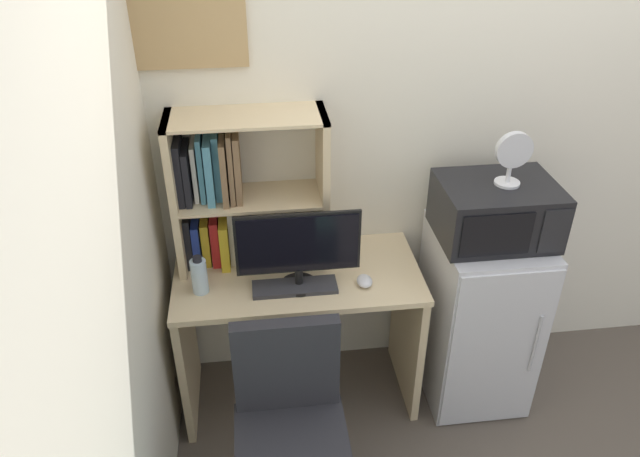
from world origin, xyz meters
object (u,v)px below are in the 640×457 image
(monitor, at_px, (298,247))
(desk_chair, at_px, (291,446))
(wall_corkboard, at_px, (171,9))
(desk_fan, at_px, (513,156))
(mini_fridge, at_px, (477,315))
(keyboard, at_px, (295,287))
(microwave, at_px, (496,211))
(hutch_bookshelf, at_px, (228,192))
(water_bottle, at_px, (199,276))
(computer_mouse, at_px, (365,281))

(monitor, xyz_separation_m, desk_chair, (-0.09, -0.55, -0.58))
(desk_chair, bearing_deg, wall_corkboard, 111.24)
(desk_fan, relative_size, desk_chair, 0.26)
(mini_fridge, distance_m, desk_chair, 1.16)
(mini_fridge, relative_size, desk_fan, 3.83)
(keyboard, distance_m, mini_fridge, 0.97)
(monitor, bearing_deg, microwave, 3.88)
(microwave, relative_size, desk_chair, 0.55)
(hutch_bookshelf, bearing_deg, water_bottle, -120.97)
(monitor, distance_m, desk_chair, 0.81)
(mini_fridge, xyz_separation_m, desk_fan, (0.03, -0.00, 0.87))
(monitor, bearing_deg, desk_chair, -99.26)
(hutch_bookshelf, relative_size, wall_corkboard, 1.23)
(computer_mouse, height_order, mini_fridge, mini_fridge)
(desk_fan, bearing_deg, monitor, -176.58)
(desk_chair, bearing_deg, hutch_bookshelf, 103.54)
(water_bottle, xyz_separation_m, desk_fan, (1.35, 0.04, 0.47))
(monitor, bearing_deg, hutch_bookshelf, 138.12)
(desk_chair, bearing_deg, desk_fan, 31.14)
(hutch_bookshelf, bearing_deg, wall_corkboard, 145.43)
(keyboard, bearing_deg, monitor, 43.78)
(water_bottle, height_order, wall_corkboard, wall_corkboard)
(keyboard, xyz_separation_m, wall_corkboard, (-0.43, 0.39, 1.11))
(mini_fridge, relative_size, microwave, 1.84)
(keyboard, relative_size, computer_mouse, 4.01)
(microwave, relative_size, wall_corkboard, 0.87)
(computer_mouse, bearing_deg, microwave, 8.19)
(hutch_bookshelf, height_order, wall_corkboard, wall_corkboard)
(keyboard, height_order, desk_chair, desk_chair)
(keyboard, distance_m, wall_corkboard, 1.25)
(monitor, height_order, microwave, microwave)
(water_bottle, xyz_separation_m, mini_fridge, (1.32, 0.04, -0.39))
(water_bottle, distance_m, wall_corkboard, 1.09)
(microwave, bearing_deg, mini_fridge, -90.20)
(desk_fan, height_order, wall_corkboard, wall_corkboard)
(hutch_bookshelf, height_order, desk_chair, hutch_bookshelf)
(keyboard, bearing_deg, microwave, 5.06)
(keyboard, xyz_separation_m, water_bottle, (-0.41, 0.03, 0.07))
(water_bottle, bearing_deg, keyboard, -4.69)
(hutch_bookshelf, relative_size, mini_fridge, 0.76)
(desk_fan, bearing_deg, water_bottle, -178.24)
(computer_mouse, height_order, desk_fan, desk_fan)
(desk_fan, bearing_deg, desk_chair, -148.86)
(hutch_bookshelf, distance_m, monitor, 0.41)
(desk_chair, bearing_deg, keyboard, 82.61)
(hutch_bookshelf, xyz_separation_m, keyboard, (0.26, -0.28, -0.34))
(hutch_bookshelf, height_order, keyboard, hutch_bookshelf)
(desk_fan, distance_m, desk_chair, 1.50)
(computer_mouse, xyz_separation_m, desk_fan, (0.63, 0.08, 0.54))
(mini_fridge, bearing_deg, keyboard, -175.13)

